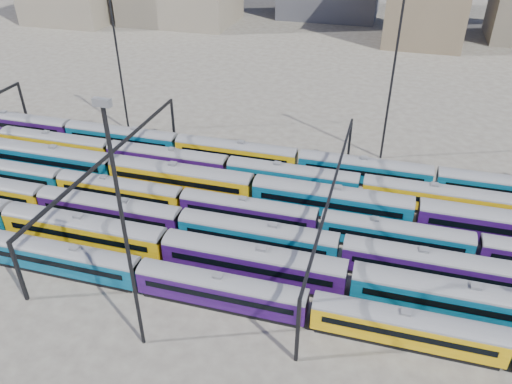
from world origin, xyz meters
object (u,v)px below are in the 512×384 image
(rake_1, at_px, (165,243))
(mast_2, at_px, (124,229))
(rake_0, at_px, (139,271))
(rake_2, at_px, (109,208))

(rake_1, relative_size, mast_2, 5.03)
(mast_2, bearing_deg, rake_0, 117.92)
(rake_0, distance_m, mast_2, 13.99)
(rake_2, bearing_deg, mast_2, -52.32)
(rake_2, bearing_deg, rake_1, -26.04)
(mast_2, bearing_deg, rake_2, 127.68)
(rake_0, height_order, rake_2, rake_2)
(rake_0, xyz_separation_m, mast_2, (3.71, -7.00, 11.53))
(rake_0, distance_m, rake_2, 13.74)
(rake_0, height_order, mast_2, mast_2)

